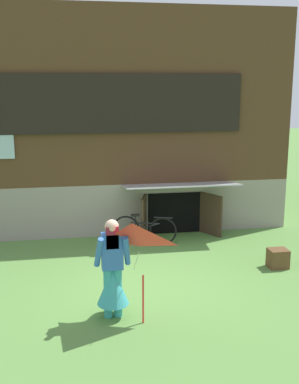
{
  "coord_description": "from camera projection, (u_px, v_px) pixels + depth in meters",
  "views": [
    {
      "loc": [
        -1.36,
        -8.52,
        3.74
      ],
      "look_at": [
        0.23,
        0.69,
        1.62
      ],
      "focal_mm": 44.99,
      "sensor_mm": 36.0,
      "label": 1
    }
  ],
  "objects": [
    {
      "name": "person",
      "position": [
        113.0,
        277.0,
        7.75
      ],
      "size": [
        0.61,
        0.53,
        1.65
      ],
      "rotation": [
        0.0,
        0.0,
        -0.42
      ],
      "color": "teal",
      "rests_on": "ground_plane"
    },
    {
      "name": "bicycle_black",
      "position": [
        144.0,
        229.0,
        11.46
      ],
      "size": [
        1.48,
        0.54,
        0.71
      ],
      "rotation": [
        0.0,
        0.0,
        -0.33
      ],
      "color": "black",
      "rests_on": "ground_plane"
    },
    {
      "name": "wooden_crate",
      "position": [
        278.0,
        258.0,
        9.97
      ],
      "size": [
        0.39,
        0.33,
        0.39
      ],
      "primitive_type": "cube",
      "color": "brown",
      "rests_on": "ground_plane"
    },
    {
      "name": "kite",
      "position": [
        132.0,
        250.0,
        7.14
      ],
      "size": [
        1.06,
        1.04,
        1.62
      ],
      "color": "red",
      "rests_on": "ground_plane"
    },
    {
      "name": "log_house",
      "position": [
        114.0,
        118.0,
        13.74
      ],
      "size": [
        8.54,
        5.76,
        5.55
      ],
      "color": "gray",
      "rests_on": "ground_plane"
    },
    {
      "name": "ground_plane",
      "position": [
        144.0,
        283.0,
        9.24
      ],
      "size": [
        60.0,
        60.0,
        0.0
      ],
      "primitive_type": "plane",
      "color": "#56843D"
    }
  ]
}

